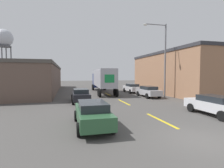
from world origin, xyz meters
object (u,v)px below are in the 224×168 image
at_px(parked_car_right_far, 132,88).
at_px(water_tower, 4,39).
at_px(parked_car_right_near, 215,105).
at_px(street_lamp, 163,55).
at_px(parked_car_right_mid, 148,91).
at_px(semi_truck, 102,79).
at_px(parked_car_left_far, 81,95).
at_px(parked_car_left_near, 92,113).

height_order(parked_car_right_far, water_tower, water_tower).
xyz_separation_m(parked_car_right_near, street_lamp, (1.47, 9.86, 4.68)).
bearing_deg(parked_car_right_near, water_tower, 122.34).
height_order(parked_car_right_mid, parked_car_right_near, same).
relative_size(parked_car_right_mid, parked_car_right_far, 1.00).
height_order(parked_car_right_near, parked_car_right_far, same).
xyz_separation_m(parked_car_right_mid, street_lamp, (1.47, -1.07, 4.68)).
xyz_separation_m(semi_truck, parked_car_right_near, (4.83, -18.11, -1.52)).
relative_size(semi_truck, parked_car_left_far, 2.94).
xyz_separation_m(parked_car_left_far, parked_car_right_far, (9.12, 8.26, 0.00)).
bearing_deg(semi_truck, street_lamp, -49.13).
relative_size(parked_car_left_far, parked_car_right_far, 1.00).
xyz_separation_m(parked_car_left_near, parked_car_right_far, (9.12, 17.49, 0.00)).
distance_m(semi_truck, parked_car_right_near, 18.80).
xyz_separation_m(semi_truck, street_lamp, (6.30, -8.24, 3.17)).
relative_size(parked_car_left_far, water_tower, 0.31).
bearing_deg(parked_car_left_near, parked_car_left_far, 90.00).
bearing_deg(parked_car_left_near, water_tower, 112.46).
relative_size(parked_car_right_near, street_lamp, 0.50).
relative_size(parked_car_left_near, street_lamp, 0.50).
distance_m(parked_car_right_mid, water_tower, 43.08).
distance_m(parked_car_left_far, parked_car_right_mid, 9.39).
bearing_deg(parked_car_right_mid, water_tower, 130.44).
bearing_deg(parked_car_left_near, parked_car_right_near, 3.32).
distance_m(semi_truck, parked_car_right_far, 5.19).
height_order(parked_car_right_mid, street_lamp, street_lamp).
bearing_deg(semi_truck, parked_car_right_near, -71.60).
height_order(parked_car_left_near, street_lamp, street_lamp).
xyz_separation_m(semi_truck, parked_car_right_far, (4.83, -1.14, -1.52)).
bearing_deg(parked_car_right_near, parked_car_left_near, -176.68).
bearing_deg(parked_car_right_mid, parked_car_right_near, -90.00).
relative_size(parked_car_left_far, parked_car_right_near, 1.00).
xyz_separation_m(parked_car_left_far, parked_car_right_near, (9.12, -8.70, 0.00)).
bearing_deg(water_tower, parked_car_left_far, -62.25).
relative_size(semi_truck, street_lamp, 1.47).
relative_size(parked_car_right_near, parked_car_right_far, 1.00).
height_order(parked_car_left_near, parked_car_right_far, same).
bearing_deg(water_tower, street_lamp, -48.99).
xyz_separation_m(parked_car_right_near, parked_car_right_far, (0.00, 16.96, 0.00)).
bearing_deg(semi_truck, parked_car_left_near, -99.48).
distance_m(parked_car_right_far, water_tower, 38.88).
xyz_separation_m(water_tower, street_lamp, (28.37, -32.63, -6.99)).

